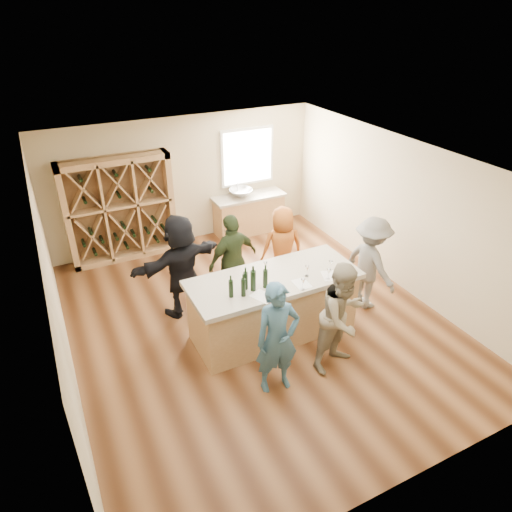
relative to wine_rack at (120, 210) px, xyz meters
name	(u,v)px	position (x,y,z in m)	size (l,w,h in m)	color
floor	(256,322)	(1.50, -3.27, -1.15)	(6.00, 7.00, 0.10)	brown
ceiling	(256,161)	(1.50, -3.27, 1.75)	(6.00, 7.00, 0.10)	white
wall_back	(184,180)	(1.50, 0.28, 0.30)	(6.00, 0.10, 2.80)	beige
wall_front	(416,404)	(1.50, -6.82, 0.30)	(6.00, 0.10, 2.80)	beige
wall_left	(51,298)	(-1.55, -3.27, 0.30)	(0.10, 7.00, 2.80)	beige
wall_right	(403,214)	(4.55, -3.27, 0.30)	(0.10, 7.00, 2.80)	beige
window_frame	(247,157)	(3.00, 0.20, 0.65)	(1.30, 0.06, 1.30)	white
window_pane	(248,157)	(3.00, 0.17, 0.65)	(1.18, 0.01, 1.18)	white
wine_rack	(120,210)	(0.00, 0.00, 0.00)	(2.20, 0.45, 2.20)	tan
back_counter_base	(249,215)	(2.90, -0.07, -0.67)	(1.60, 0.58, 0.86)	tan
back_counter_top	(249,197)	(2.90, -0.07, -0.21)	(1.70, 0.62, 0.06)	#B0A490
sink	(241,193)	(2.70, -0.07, -0.09)	(0.54, 0.54, 0.19)	silver
faucet	(238,188)	(2.70, 0.11, -0.03)	(0.02, 0.02, 0.30)	silver
tasting_counter_base	(273,307)	(1.61, -3.69, -0.60)	(2.60, 1.00, 1.00)	tan
tasting_counter_top	(274,279)	(1.61, -3.69, -0.06)	(2.72, 1.12, 0.08)	#B0A490
wine_bottle_a	(231,289)	(0.79, -3.88, 0.12)	(0.07, 0.07, 0.28)	black
wine_bottle_b	(243,287)	(0.96, -3.94, 0.12)	(0.07, 0.07, 0.29)	black
wine_bottle_c	(246,281)	(1.07, -3.79, 0.12)	(0.07, 0.07, 0.29)	black
wine_bottle_d	(253,281)	(1.16, -3.87, 0.15)	(0.08, 0.08, 0.33)	black
wine_bottle_e	(265,279)	(1.36, -3.88, 0.13)	(0.07, 0.07, 0.30)	black
wine_glass_a	(270,291)	(1.30, -4.13, 0.07)	(0.07, 0.07, 0.19)	white
wine_glass_b	(303,284)	(1.83, -4.18, 0.07)	(0.07, 0.07, 0.18)	white
wine_glass_c	(328,274)	(2.33, -4.11, 0.07)	(0.07, 0.07, 0.17)	white
wine_glass_d	(307,271)	(2.09, -3.88, 0.07)	(0.07, 0.07, 0.17)	white
wine_glass_e	(330,266)	(2.50, -3.92, 0.07)	(0.07, 0.07, 0.17)	white
tasting_menu_a	(263,296)	(1.21, -4.08, -0.02)	(0.25, 0.34, 0.00)	white
tasting_menu_b	(302,284)	(1.90, -4.04, -0.02)	(0.22, 0.31, 0.00)	white
tasting_menu_c	(330,276)	(2.41, -4.04, -0.02)	(0.23, 0.31, 0.00)	white
person_near_left	(277,339)	(1.08, -4.78, -0.24)	(0.63, 0.46, 1.72)	#335972
person_near_right	(343,317)	(2.15, -4.79, -0.23)	(0.85, 0.46, 1.74)	gray
person_server	(370,263)	(3.50, -3.73, -0.24)	(1.11, 0.52, 1.72)	slate
person_far_mid	(233,260)	(1.40, -2.55, -0.24)	(1.01, 0.52, 1.72)	#263319
person_far_right	(282,248)	(2.44, -2.48, -0.29)	(0.79, 0.52, 1.62)	#994C19
person_far_left	(181,265)	(0.50, -2.43, -0.18)	(1.71, 0.61, 1.84)	black
wine_glass_f	(265,267)	(1.56, -3.49, 0.07)	(0.07, 0.07, 0.18)	white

